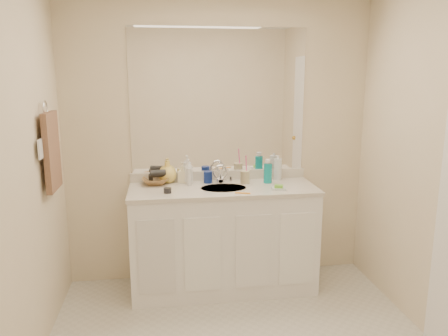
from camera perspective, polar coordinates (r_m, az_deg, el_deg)
The scene contains 27 objects.
wall_back at distance 3.76m, azimuth -0.71°, elevation 3.27°, with size 2.60×0.02×2.40m, color beige.
wall_front at distance 1.32m, azimuth 14.71°, elevation -14.39°, with size 2.60×0.02×2.40m, color beige.
wall_left at distance 2.58m, azimuth -26.41°, elevation -2.12°, with size 0.02×2.60×2.40m, color beige.
vanity_cabinet at distance 3.70m, azimuth -0.11°, elevation -9.35°, with size 1.50×0.55×0.85m, color white.
countertop at distance 3.56m, azimuth -0.11°, elevation -2.74°, with size 1.52×0.57×0.03m, color beige.
backsplash at distance 3.80m, azimuth -0.67°, elevation -0.94°, with size 1.52×0.03×0.08m, color silver.
sink_basin at distance 3.54m, azimuth -0.07°, elevation -2.78°, with size 0.37×0.37×0.02m, color beige.
faucet at distance 3.70m, azimuth -0.46°, elevation -1.06°, with size 0.02×0.02×0.11m, color silver.
mirror at distance 3.71m, azimuth -0.71°, elevation 8.75°, with size 1.48×0.01×1.20m, color white.
blue_mug at distance 3.68m, azimuth -2.10°, elevation -1.19°, with size 0.07×0.07×0.10m, color navy.
tan_cup at distance 3.67m, azimuth 2.75°, elevation -1.20°, with size 0.08×0.08×0.11m, color #C1B288.
toothbrush at distance 3.65m, azimuth 2.92°, elevation 0.28°, with size 0.01×0.01×0.18m, color #F74198.
mouthwash_bottle at distance 3.70m, azimuth 5.75°, elevation -0.69°, with size 0.07×0.07×0.16m, color #0C939A.
clear_pump_bottle at distance 3.82m, azimuth 7.03°, elevation -0.14°, with size 0.07×0.07×0.19m, color white.
soap_dish at distance 3.51m, azimuth 7.16°, elevation -2.67°, with size 0.11×0.09×0.01m, color silver.
green_soap at distance 3.51m, azimuth 7.17°, elevation -2.39°, with size 0.07×0.05×0.02m, color #6DC02E.
orange_comb at distance 3.38m, azimuth 2.47°, elevation -3.28°, with size 0.12×0.03×0.01m, color orange.
dark_jar at distance 3.41m, azimuth -7.39°, elevation -2.91°, with size 0.06×0.06×0.04m, color black.
extra_white_bottle at distance 3.61m, azimuth -4.58°, elevation -1.15°, with size 0.04×0.04×0.14m, color silver.
soap_bottle_white at distance 3.68m, azimuth -4.67°, elevation -0.40°, with size 0.08×0.08×0.20m, color white.
soap_bottle_cream at distance 3.71m, azimuth -5.41°, elevation -0.74°, with size 0.07×0.07×0.15m, color #FFF8CF.
soap_bottle_yellow at distance 3.72m, azimuth -7.38°, elevation -0.43°, with size 0.15×0.15×0.19m, color #F3D35E.
wicker_basket at distance 3.69m, azimuth -8.91°, elevation -1.67°, with size 0.23×0.23×0.06m, color brown.
hair_dryer at distance 3.68m, azimuth -8.63°, elevation -0.72°, with size 0.06×0.06×0.13m, color black.
towel_ring at distance 3.26m, azimuth -22.32°, elevation 7.21°, with size 0.11×0.11×0.01m, color silver.
hand_towel at distance 3.29m, azimuth -21.57°, elevation 2.03°, with size 0.04×0.32×0.55m, color brown.
switch_plate at distance 3.10m, azimuth -22.86°, elevation 2.27°, with size 0.01×0.09×0.13m, color white.
Camera 1 is at (-0.48, -2.38, 1.78)m, focal length 35.00 mm.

